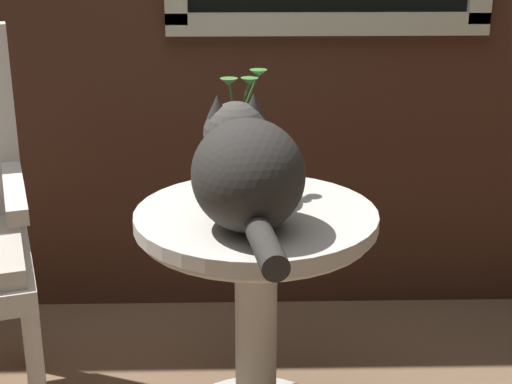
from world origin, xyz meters
TOP-DOWN VIEW (x-y plane):
  - wicker_side_table at (0.20, 0.12)m, footprint 0.59×0.59m
  - cat at (0.17, 0.04)m, footprint 0.29×0.60m
  - pewter_vase_with_ivy at (0.15, 0.26)m, footprint 0.14×0.13m

SIDE VIEW (x-z plane):
  - wicker_side_table at x=0.20m, z-range 0.13..0.75m
  - pewter_vase_with_ivy at x=0.15m, z-range 0.56..0.88m
  - cat at x=0.17m, z-range 0.62..0.89m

